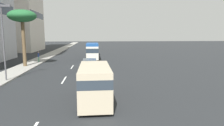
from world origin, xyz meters
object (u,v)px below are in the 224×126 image
van_third (95,82)px  van_lead (93,49)px  minibus_fourth (92,51)px  car_second (90,66)px  street_lamp (4,35)px  pedestrian_near_lamp (39,56)px  palm_tree (22,17)px

van_third → van_lead: bearing=-0.1°
van_third → minibus_fourth: minibus_fourth is taller
car_second → street_lamp: street_lamp is taller
pedestrian_near_lamp → palm_tree: palm_tree is taller
minibus_fourth → palm_tree: (-7.70, 9.63, 5.32)m
car_second → palm_tree: (5.07, 9.30, 6.21)m
minibus_fourth → street_lamp: street_lamp is taller
van_lead → minibus_fourth: (-7.62, 0.22, 0.20)m
van_lead → pedestrian_near_lamp: size_ratio=2.86×
minibus_fourth → pedestrian_near_lamp: size_ratio=3.66×
pedestrian_near_lamp → palm_tree: bearing=157.8°
car_second → van_third: van_third is taller
van_lead → minibus_fourth: size_ratio=0.78×
minibus_fourth → street_lamp: size_ratio=0.85×
van_third → street_lamp: bearing=50.5°
street_lamp → palm_tree: bearing=7.6°
van_lead → street_lamp: bearing=160.6°
pedestrian_near_lamp → minibus_fourth: bearing=-80.8°
van_lead → pedestrian_near_lamp: van_lead is taller
van_third → street_lamp: (7.07, 8.58, 3.17)m
car_second → minibus_fourth: (12.78, -0.33, 0.88)m
palm_tree → van_lead: bearing=-32.7°
van_lead → street_lamp: street_lamp is taller
van_lead → van_third: van_lead is taller
palm_tree → street_lamp: 9.53m
van_lead → palm_tree: (-15.32, 9.85, 5.53)m
palm_tree → pedestrian_near_lamp: bearing=-10.5°
van_lead → car_second: size_ratio=1.05×
palm_tree → car_second: bearing=-118.6°
minibus_fourth → pedestrian_near_lamp: minibus_fourth is taller
car_second → pedestrian_near_lamp: size_ratio=2.73×
street_lamp → pedestrian_near_lamp: bearing=1.8°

